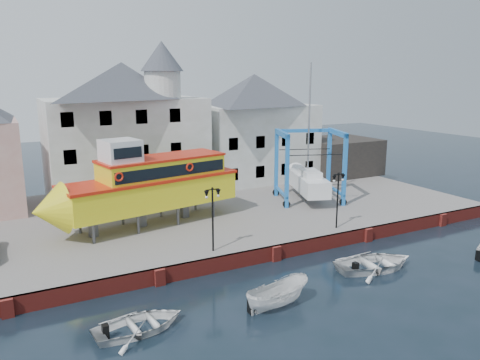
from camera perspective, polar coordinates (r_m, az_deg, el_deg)
name	(u,v)px	position (r m, az deg, el deg)	size (l,w,h in m)	color
ground	(276,260)	(31.57, 4.37, -9.76)	(140.00, 140.00, 0.00)	#15242D
hardstanding	(208,212)	(40.60, -3.89, -3.88)	(44.00, 22.00, 1.00)	#685F5A
quay_wall	(275,253)	(31.46, 4.29, -8.85)	(44.00, 0.47, 1.00)	maroon
building_white_main	(126,127)	(44.63, -13.69, 6.25)	(14.00, 8.30, 14.00)	#B6B8AB
building_white_right	(254,127)	(50.43, 1.71, 6.43)	(12.00, 8.00, 11.20)	#B6B8AB
shed_dark	(338,156)	(54.93, 11.86, 2.88)	(8.00, 7.00, 4.00)	black
lamp_post_left	(213,203)	(29.42, -3.37, -2.82)	(1.12, 0.32, 4.20)	black
lamp_post_right	(338,186)	(34.62, 11.88, -0.73)	(1.12, 0.32, 4.20)	black
tour_boat	(141,186)	(35.03, -12.00, -0.67)	(15.60, 6.31, 6.62)	#59595E
travel_lift	(306,177)	(42.89, 8.10, 0.40)	(6.80, 8.24, 12.12)	blue
motorboat_a	(277,307)	(25.78, 4.57, -15.13)	(1.50, 4.00, 1.54)	white
motorboat_b	(375,269)	(31.36, 16.08, -10.39)	(3.74, 5.24, 1.09)	white
motorboat_d	(140,331)	(24.06, -12.12, -17.55)	(3.15, 4.41, 0.91)	white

